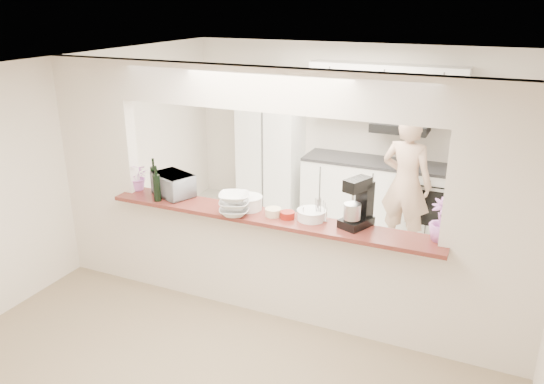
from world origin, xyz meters
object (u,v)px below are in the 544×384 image
Objects in this scene: refrigerator at (502,184)px; person at (406,184)px; toaster_oven at (173,185)px; stand_mixer at (358,205)px.

person is (-1.09, -0.64, 0.04)m from refrigerator.
refrigerator is 3.86× the size of toaster_oven.
person is (0.10, 1.95, -0.41)m from stand_mixer.
toaster_oven is (-3.20, -2.60, 0.36)m from refrigerator.
stand_mixer is 1.99m from person.
toaster_oven is 2.90m from person.
refrigerator reaches higher than toaster_oven.
stand_mixer reaches higher than toaster_oven.
refrigerator reaches higher than stand_mixer.
person is at bearing -149.65° from refrigerator.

